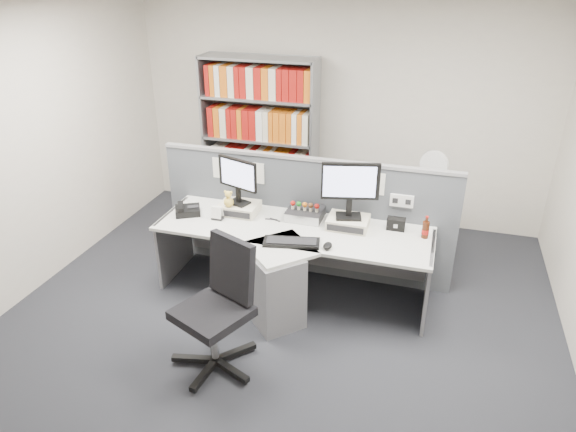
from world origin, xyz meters
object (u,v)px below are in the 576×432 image
(office_chair, at_px, (220,303))
(speaker, at_px, (396,224))
(shelving_unit, at_px, (260,142))
(monitor_right, at_px, (350,186))
(cola_bottle, at_px, (425,230))
(desk, at_px, (286,263))
(mouse, at_px, (328,246))
(keyboard, at_px, (291,242))
(monitor_left, at_px, (238,177))
(desk_phone, at_px, (187,210))
(desk_calendar, at_px, (217,214))
(desk_fan, at_px, (434,168))
(desktop_pc, at_px, (305,214))
(filing_cabinet, at_px, (426,225))

(office_chair, bearing_deg, speaker, 48.60)
(speaker, bearing_deg, shelving_unit, 142.92)
(monitor_right, xyz_separation_m, cola_bottle, (0.71, -0.01, -0.34))
(desk, distance_m, mouse, 0.50)
(keyboard, relative_size, shelving_unit, 0.26)
(keyboard, bearing_deg, office_chair, -112.96)
(monitor_left, xyz_separation_m, keyboard, (0.68, -0.46, -0.36))
(desk_phone, height_order, shelving_unit, shelving_unit)
(desk_calendar, bearing_deg, desk_fan, 31.89)
(desk_phone, relative_size, desk_fan, 0.61)
(desk, height_order, speaker, speaker)
(desk_phone, distance_m, office_chair, 1.39)
(desk, height_order, monitor_left, monitor_left)
(desktop_pc, relative_size, cola_bottle, 1.61)
(desk_phone, bearing_deg, desk_fan, 27.42)
(keyboard, distance_m, office_chair, 0.90)
(desktop_pc, relative_size, keyboard, 0.66)
(desk, bearing_deg, monitor_right, 37.97)
(desk_phone, xyz_separation_m, office_chair, (0.82, -1.11, -0.19))
(desk, distance_m, desktop_pc, 0.55)
(desk_calendar, bearing_deg, desktop_pc, 18.38)
(desktop_pc, relative_size, desk_phone, 1.10)
(monitor_right, height_order, mouse, monitor_right)
(keyboard, bearing_deg, filing_cabinet, 52.72)
(monitor_right, bearing_deg, keyboard, -132.01)
(desk_phone, height_order, desk_fan, desk_fan)
(monitor_left, height_order, desk_phone, monitor_left)
(cola_bottle, xyz_separation_m, filing_cabinet, (0.00, 1.02, -0.45))
(mouse, distance_m, filing_cabinet, 1.72)
(desk_calendar, relative_size, cola_bottle, 0.62)
(monitor_right, distance_m, filing_cabinet, 1.47)
(office_chair, bearing_deg, desk_calendar, 114.06)
(desk, distance_m, filing_cabinet, 1.85)
(speaker, height_order, office_chair, office_chair)
(shelving_unit, bearing_deg, desk_fan, -12.07)
(mouse, bearing_deg, desk_phone, 169.47)
(desk_fan, bearing_deg, shelving_unit, 167.93)
(cola_bottle, distance_m, desk_fan, 1.05)
(desk_calendar, relative_size, filing_cabinet, 0.19)
(cola_bottle, bearing_deg, desk_calendar, -174.34)
(keyboard, xyz_separation_m, speaker, (0.86, 0.55, 0.04))
(desktop_pc, xyz_separation_m, desk_fan, (1.15, 0.95, 0.26))
(mouse, xyz_separation_m, shelving_unit, (-1.30, 1.92, 0.23))
(desk, bearing_deg, monitor_left, 147.74)
(desktop_pc, distance_m, filing_cabinet, 1.54)
(cola_bottle, relative_size, office_chair, 0.20)
(filing_cabinet, bearing_deg, monitor_right, -124.89)
(desk, relative_size, desktop_pc, 7.54)
(keyboard, xyz_separation_m, filing_cabinet, (1.13, 1.48, -0.39))
(desk, height_order, mouse, mouse)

